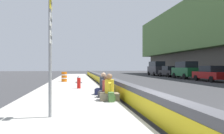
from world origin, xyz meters
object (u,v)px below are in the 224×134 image
route_sign_post (50,45)px  parked_car_fourth (211,74)px  seated_person_middle (106,90)px  seated_person_rear (103,87)px  parked_car_far (169,71)px  construction_barrel (64,77)px  parked_car_midline (186,70)px  seated_person_foreground (109,92)px  parked_car_farther (156,68)px  fire_hydrant (79,82)px  backpack (111,97)px

route_sign_post → parked_car_fourth: size_ratio=0.79×
seated_person_middle → seated_person_rear: size_ratio=0.90×
seated_person_middle → parked_car_far: size_ratio=0.23×
seated_person_middle → parked_car_fourth: size_ratio=0.23×
seated_person_rear → route_sign_post: bearing=156.8°
construction_barrel → parked_car_midline: (5.40, -15.51, 0.56)m
seated_person_middle → construction_barrel: size_ratio=1.09×
seated_person_foreground → seated_person_rear: seated_person_foreground is taller
parked_car_midline → parked_car_far: (5.55, -0.12, -0.32)m
parked_car_farther → fire_hydrant: bearing=148.9°
seated_person_foreground → parked_car_fourth: bearing=-46.1°
parked_car_far → seated_person_foreground: bearing=151.0°
seated_person_rear → parked_car_midline: (15.85, -12.91, 0.68)m
parked_car_midline → parked_car_farther: parked_car_farther is taller
backpack → parked_car_farther: parked_car_farther is taller
route_sign_post → construction_barrel: (15.47, 0.45, -1.61)m
seated_person_foreground → parked_car_fourth: size_ratio=0.25×
seated_person_middle → parked_car_fourth: (11.37, -12.91, 0.40)m
route_sign_post → seated_person_middle: route_sign_post is taller
seated_person_middle → construction_barrel: (11.50, 2.61, 0.15)m
fire_hydrant → parked_car_midline: bearing=-48.7°
seated_person_foreground → parked_car_midline: size_ratio=0.24×
parked_car_fourth → parked_car_farther: 16.74m
seated_person_rear → parked_car_fourth: 16.54m
route_sign_post → parked_car_farther: 35.49m
seated_person_foreground → backpack: seated_person_foreground is taller
seated_person_foreground → backpack: size_ratio=2.89×
parked_car_midline → parked_car_farther: 11.21m
fire_hydrant → seated_person_middle: seated_person_middle is taller
seated_person_rear → parked_car_farther: bearing=-25.7°
fire_hydrant → seated_person_foreground: 5.66m
seated_person_foreground → seated_person_middle: bearing=0.1°
seated_person_rear → backpack: size_ratio=2.88×
fire_hydrant → parked_car_farther: size_ratio=0.17×
route_sign_post → backpack: bearing=-41.4°
seated_person_foreground → parked_car_midline: bearing=-35.7°
fire_hydrant → route_sign_post: bearing=174.0°
parked_car_midline → construction_barrel: bearing=109.2°
seated_person_rear → parked_car_farther: parked_car_farther is taller
seated_person_middle → parked_car_far: (22.45, -13.02, 0.40)m
fire_hydrant → construction_barrel: (7.04, 1.35, 0.03)m
backpack → parked_car_farther: bearing=-23.7°
parked_car_farther → parked_car_midline: bearing=179.5°
fire_hydrant → parked_car_farther: 27.62m
construction_barrel → parked_car_midline: parked_car_midline is taller
route_sign_post → seated_person_rear: 5.73m
fire_hydrant → backpack: bearing=-167.9°
route_sign_post → seated_person_middle: size_ratio=3.46×
parked_car_fourth → parked_car_far: (11.07, -0.11, 0.00)m
seated_person_middle → parked_car_fourth: 17.21m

